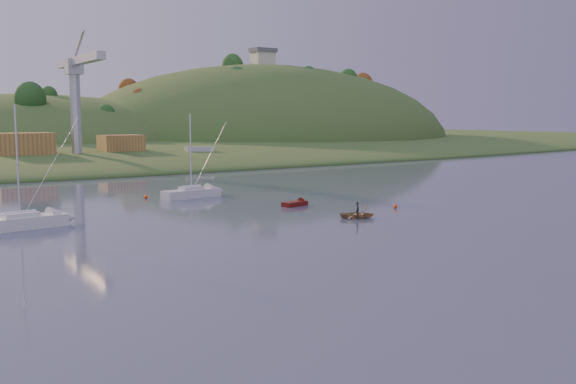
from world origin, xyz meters
TOP-DOWN VIEW (x-y plane):
  - shore_slope at (0.00, 165.00)m, footprint 640.00×150.00m
  - hill_center at (10.00, 210.00)m, footprint 140.00×120.00m
  - hill_right at (95.00, 195.00)m, footprint 150.00×130.00m
  - hilltop_house at (95.00, 195.00)m, footprint 9.00×7.00m
  - hillside_trees at (0.00, 185.00)m, footprint 280.00×50.00m
  - wharf at (5.00, 122.00)m, footprint 42.00×16.00m
  - shed_west at (-8.00, 123.00)m, footprint 11.00×8.00m
  - shed_east at (13.00, 124.00)m, footprint 9.00×7.00m
  - dock_crane at (2.00, 118.39)m, footprint 3.20×28.00m
  - sailboat_near at (-24.46, 46.28)m, footprint 8.70×3.64m
  - sailboat_far at (-0.81, 58.59)m, footprint 8.14×3.35m
  - canoe at (6.27, 33.36)m, footprint 4.41×3.99m
  - paddler at (6.27, 33.36)m, footprint 0.55×0.63m
  - red_tender at (6.68, 44.66)m, footprint 4.01×2.00m
  - work_vessel at (28.65, 116.18)m, footprint 15.05×7.58m
  - buoy_0 at (14.53, 36.38)m, footprint 0.50×0.50m
  - buoy_2 at (-6.15, 60.99)m, footprint 0.50×0.50m

SIDE VIEW (x-z plane):
  - shore_slope at x=0.00m, z-range -3.50..3.50m
  - hill_center at x=10.00m, z-range -18.00..18.00m
  - hill_right at x=95.00m, z-range -30.00..30.00m
  - hillside_trees at x=0.00m, z-range -16.00..16.00m
  - buoy_0 at x=14.53m, z-range 0.00..0.50m
  - buoy_2 at x=-6.15m, z-range 0.00..0.50m
  - red_tender at x=6.68m, z-range -0.38..0.92m
  - canoe at x=6.27m, z-range 0.00..0.75m
  - sailboat_far at x=-0.81m, z-range -4.77..6.20m
  - paddler at x=6.27m, z-range 0.00..1.45m
  - sailboat_near at x=-24.46m, z-range -5.10..6.61m
  - wharf at x=5.00m, z-range 0.00..2.40m
  - work_vessel at x=28.65m, z-range -0.53..3.17m
  - shed_east at x=13.00m, z-range 2.40..6.40m
  - shed_west at x=-8.00m, z-range 2.40..7.20m
  - dock_crane at x=2.00m, z-range 7.02..27.32m
  - hilltop_house at x=95.00m, z-range 30.18..36.63m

